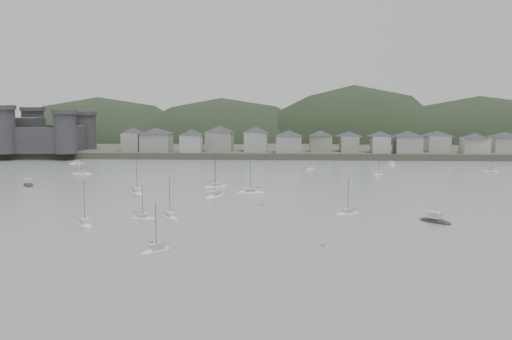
{
  "coord_description": "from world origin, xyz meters",
  "views": [
    {
      "loc": [
        8.99,
        -96.69,
        25.06
      ],
      "look_at": [
        0.0,
        75.0,
        6.0
      ],
      "focal_mm": 41.2,
      "sensor_mm": 36.0,
      "label": 1
    }
  ],
  "objects": [
    {
      "name": "far_shore_land",
      "position": [
        0.0,
        295.0,
        1.5
      ],
      "size": [
        900.0,
        250.0,
        3.0
      ],
      "primitive_type": "cube",
      "color": "#383D2D",
      "rests_on": "ground"
    },
    {
      "name": "moored_fleet",
      "position": [
        -9.56,
        62.23,
        0.18
      ],
      "size": [
        236.43,
        178.72,
        13.53
      ],
      "color": "silver",
      "rests_on": "ground"
    },
    {
      "name": "castle",
      "position": [
        -120.0,
        179.8,
        10.96
      ],
      "size": [
        66.0,
        43.0,
        20.0
      ],
      "color": "#353538",
      "rests_on": "far_shore_land"
    },
    {
      "name": "ground",
      "position": [
        0.0,
        0.0,
        0.0
      ],
      "size": [
        900.0,
        900.0,
        0.0
      ],
      "primitive_type": "plane",
      "color": "slate",
      "rests_on": "ground"
    },
    {
      "name": "waterfront_town",
      "position": [
        50.59,
        183.34,
        8.66
      ],
      "size": [
        451.48,
        28.46,
        12.92
      ],
      "color": "gray",
      "rests_on": "far_shore_land"
    },
    {
      "name": "sailboat_lead",
      "position": [
        -33.3,
        65.75,
        0.17
      ],
      "size": [
        7.45,
        9.75,
        13.0
      ],
      "rotation": [
        0.0,
        0.0,
        0.53
      ],
      "color": "silver",
      "rests_on": "ground"
    },
    {
      "name": "motor_launch_far",
      "position": [
        -71.66,
        81.09,
        0.29
      ],
      "size": [
        6.44,
        8.23,
        3.88
      ],
      "rotation": [
        0.0,
        0.0,
        3.67
      ],
      "color": "black",
      "rests_on": "ground"
    },
    {
      "name": "forested_ridge",
      "position": [
        4.83,
        269.4,
        -11.28
      ],
      "size": [
        851.55,
        103.94,
        102.57
      ],
      "color": "black",
      "rests_on": "ground"
    },
    {
      "name": "motor_launch_near",
      "position": [
        41.02,
        29.31,
        0.29
      ],
      "size": [
        7.21,
        7.84,
        3.88
      ],
      "rotation": [
        0.0,
        0.0,
        0.7
      ],
      "color": "black",
      "rests_on": "ground"
    },
    {
      "name": "mooring_buoys",
      "position": [
        -11.75,
        53.44,
        0.15
      ],
      "size": [
        138.33,
        123.96,
        0.7
      ],
      "color": "#D08745",
      "rests_on": "ground"
    }
  ]
}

